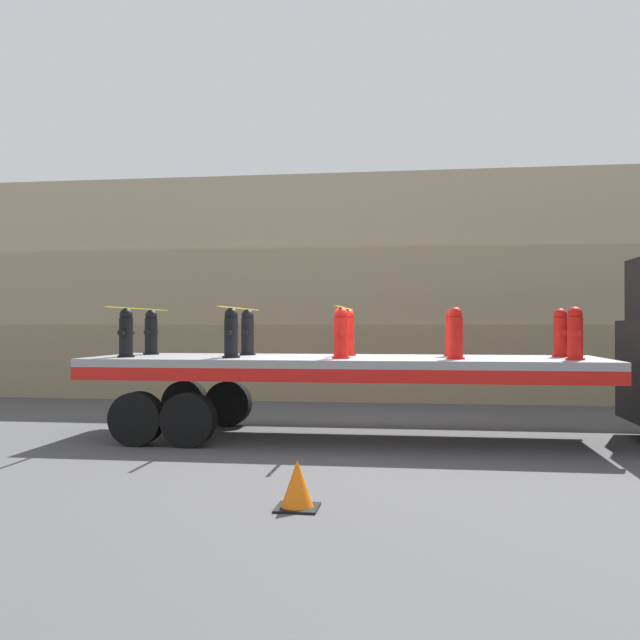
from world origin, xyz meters
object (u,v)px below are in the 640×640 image
fire_hydrant_red_near_2 (341,334)px  fire_hydrant_red_far_4 (561,333)px  traffic_cone (297,485)px  fire_hydrant_black_near_1 (231,334)px  fire_hydrant_black_near_0 (126,333)px  fire_hydrant_black_far_0 (151,333)px  fire_hydrant_red_near_3 (455,334)px  fire_hydrant_red_far_3 (452,333)px  fire_hydrant_red_near_4 (575,334)px  fire_hydrant_black_far_1 (248,333)px  flatbed_trailer (308,373)px  fire_hydrant_red_far_2 (348,333)px

fire_hydrant_red_near_2 → fire_hydrant_red_far_4: bearing=17.3°
fire_hydrant_red_near_2 → traffic_cone: size_ratio=1.61×
fire_hydrant_black_near_1 → fire_hydrant_black_near_0: bearing=180.0°
fire_hydrant_black_near_1 → fire_hydrant_red_near_2: bearing=0.0°
fire_hydrant_black_far_0 → fire_hydrant_red_near_3: same height
fire_hydrant_red_near_2 → fire_hydrant_red_far_3: 2.07m
fire_hydrant_red_near_2 → fire_hydrant_black_near_1: bearing=180.0°
fire_hydrant_red_near_4 → traffic_cone: size_ratio=1.61×
fire_hydrant_black_far_1 → fire_hydrant_red_near_3: (3.52, -1.10, 0.00)m
fire_hydrant_black_far_1 → traffic_cone: 5.57m
flatbed_trailer → fire_hydrant_red_far_3: 2.51m
fire_hydrant_black_far_0 → traffic_cone: fire_hydrant_black_far_0 is taller
fire_hydrant_black_far_1 → fire_hydrant_red_near_2: size_ratio=1.00×
fire_hydrant_red_far_2 → fire_hydrant_red_near_4: (3.52, -1.10, 0.00)m
traffic_cone → fire_hydrant_red_far_3: bearing=70.8°
fire_hydrant_black_near_1 → fire_hydrant_black_far_1: (0.00, 1.10, 0.00)m
fire_hydrant_black_near_0 → fire_hydrant_black_near_1: bearing=0.0°
fire_hydrant_black_far_0 → fire_hydrant_red_near_2: same height
fire_hydrant_red_far_3 → fire_hydrant_red_far_4: (1.76, 0.00, 0.00)m
fire_hydrant_black_near_1 → fire_hydrant_red_far_4: (5.28, 1.10, 0.00)m
fire_hydrant_black_near_0 → fire_hydrant_black_far_1: (1.76, 1.10, 0.00)m
fire_hydrant_red_near_3 → fire_hydrant_black_far_0: bearing=168.3°
fire_hydrant_black_near_0 → fire_hydrant_red_near_2: bearing=0.0°
fire_hydrant_red_far_2 → traffic_cone: bearing=-90.1°
fire_hydrant_black_far_0 → fire_hydrant_black_far_1: 1.76m
flatbed_trailer → fire_hydrant_black_near_1: fire_hydrant_black_near_1 is taller
fire_hydrant_red_near_4 → fire_hydrant_black_near_0: bearing=180.0°
fire_hydrant_black_near_1 → fire_hydrant_red_near_4: 5.28m
fire_hydrant_red_far_3 → fire_hydrant_red_near_4: 2.07m
fire_hydrant_black_far_0 → fire_hydrant_red_far_4: same height
fire_hydrant_black_near_0 → fire_hydrant_black_far_1: size_ratio=1.00×
fire_hydrant_red_far_2 → fire_hydrant_black_near_1: bearing=-148.1°
fire_hydrant_red_far_3 → fire_hydrant_red_near_3: bearing=-90.0°
fire_hydrant_red_far_3 → fire_hydrant_red_far_4: bearing=0.0°
fire_hydrant_black_near_1 → fire_hydrant_red_far_4: 5.39m
flatbed_trailer → fire_hydrant_black_near_0: (-2.92, -0.55, 0.65)m
fire_hydrant_black_far_0 → fire_hydrant_black_near_1: bearing=-31.9°
fire_hydrant_black_near_1 → fire_hydrant_red_far_3: 3.69m
flatbed_trailer → fire_hydrant_black_near_0: 3.04m
fire_hydrant_black_far_1 → fire_hydrant_red_far_2: (1.76, 0.00, 0.00)m
flatbed_trailer → fire_hydrant_black_far_0: size_ratio=10.34×
fire_hydrant_black_near_1 → traffic_cone: fire_hydrant_black_near_1 is taller
fire_hydrant_red_near_2 → fire_hydrant_red_far_3: bearing=31.9°
fire_hydrant_red_far_4 → fire_hydrant_red_near_4: bearing=-90.0°
flatbed_trailer → fire_hydrant_red_near_3: 2.51m
fire_hydrant_red_far_3 → fire_hydrant_red_far_4: 1.76m
fire_hydrant_black_far_0 → traffic_cone: bearing=-55.4°
fire_hydrant_black_far_1 → fire_hydrant_red_near_3: 3.69m
fire_hydrant_red_near_3 → fire_hydrant_red_far_3: same height
fire_hydrant_black_far_1 → fire_hydrant_black_far_0: bearing=180.0°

